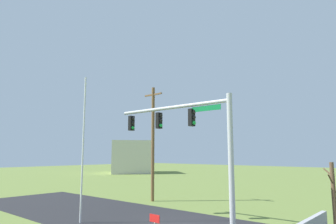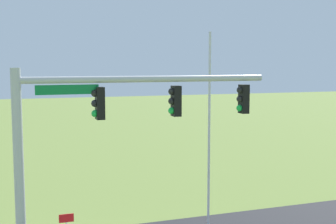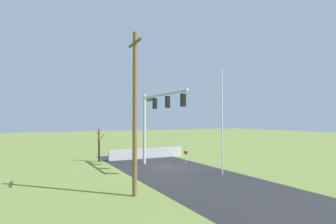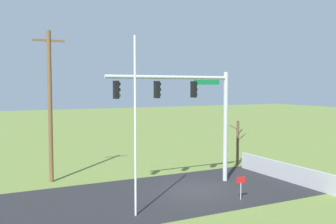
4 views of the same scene
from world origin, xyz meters
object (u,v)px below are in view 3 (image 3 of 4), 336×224
at_px(signal_mast, 155,113).
at_px(flagpole, 222,122).
at_px(bare_tree, 99,145).
at_px(open_sign, 186,154).
at_px(utility_pole, 135,110).

relative_size(signal_mast, flagpole, 0.97).
relative_size(signal_mast, bare_tree, 2.37).
relative_size(bare_tree, open_sign, 2.74).
height_order(signal_mast, utility_pole, utility_pole).
xyz_separation_m(utility_pole, open_sign, (8.14, -8.33, -3.91)).
bearing_deg(open_sign, flagpole, 177.98).
xyz_separation_m(signal_mast, flagpole, (-5.06, -3.46, -0.79)).
bearing_deg(flagpole, utility_pole, 106.01).
xyz_separation_m(signal_mast, utility_pole, (-7.39, 4.67, -0.07)).
relative_size(utility_pole, bare_tree, 2.78).
bearing_deg(flagpole, bare_tree, 32.36).
xyz_separation_m(bare_tree, open_sign, (-5.26, -7.22, -0.83)).
height_order(flagpole, open_sign, flagpole).
relative_size(flagpole, open_sign, 6.71).
distance_m(signal_mast, utility_pole, 8.74).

